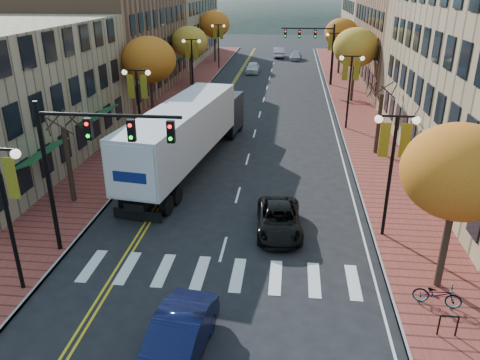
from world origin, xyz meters
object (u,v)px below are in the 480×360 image
(semi_truck, at_px, (190,129))
(navy_sedan, at_px, (177,341))
(black_suv, at_px, (279,220))
(bicycle, at_px, (437,294))

(semi_truck, xyz_separation_m, navy_sedan, (3.13, -17.31, -1.81))
(semi_truck, height_order, navy_sedan, semi_truck)
(navy_sedan, relative_size, black_suv, 1.00)
(bicycle, bearing_deg, semi_truck, 55.99)
(navy_sedan, bearing_deg, bicycle, 28.16)
(semi_truck, bearing_deg, bicycle, -40.32)
(navy_sedan, bearing_deg, semi_truck, 106.56)
(navy_sedan, height_order, black_suv, navy_sedan)
(black_suv, bearing_deg, bicycle, -44.68)
(navy_sedan, bearing_deg, black_suv, 77.68)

